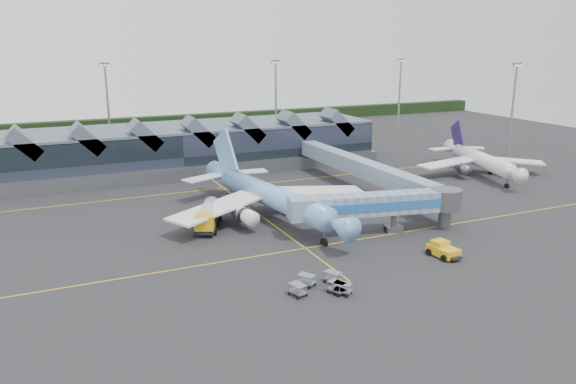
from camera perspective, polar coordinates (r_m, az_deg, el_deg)
name	(u,v)px	position (r m, az deg, el deg)	size (l,w,h in m)	color
ground	(282,231)	(83.96, -0.65, -3.98)	(260.00, 260.00, 0.00)	#252527
taxi_stripes	(257,213)	(92.75, -3.14, -2.14)	(120.00, 60.00, 0.01)	gold
tree_line_far	(144,123)	(187.17, -14.45, 6.78)	(260.00, 4.00, 4.00)	black
terminal	(173,148)	(125.03, -11.63, 4.37)	(90.00, 22.25, 12.52)	black
light_masts	(258,101)	(146.20, -3.09, 9.18)	(132.40, 42.56, 22.45)	gray
main_airliner	(269,195)	(89.10, -1.99, -0.29)	(34.81, 40.41, 13.00)	#74B6EA
regional_jet	(480,159)	(125.29, 18.91, 3.17)	(27.11, 30.22, 10.51)	white
jet_bridge	(387,204)	(83.52, 10.04, -1.25)	(26.33, 8.78, 6.12)	#6583A9
fuel_truck	(208,214)	(85.91, -8.10, -2.24)	(6.57, 10.67, 3.67)	black
pushback_tug	(443,250)	(76.80, 15.48, -5.68)	(3.28, 4.75, 1.99)	#EDAE16
baggage_carts	(323,284)	(64.57, 3.61, -9.31)	(7.09, 6.00, 1.37)	gray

